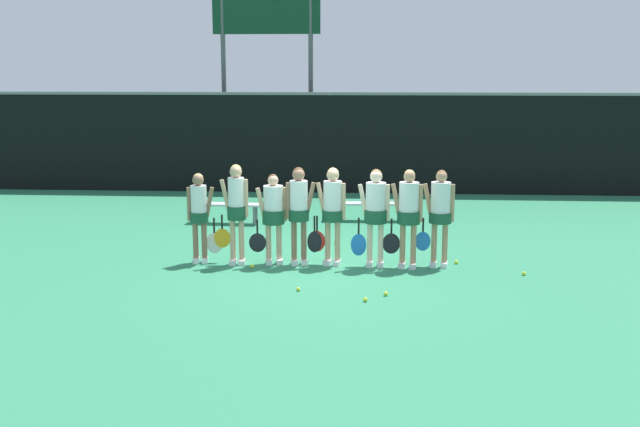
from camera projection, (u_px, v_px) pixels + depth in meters
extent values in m
plane|color=#2D7F56|center=(320.00, 265.00, 13.48)|extent=(140.00, 140.00, 0.00)
cube|color=black|center=(338.00, 144.00, 21.12)|extent=(60.00, 0.06, 2.76)
cube|color=slate|center=(339.00, 94.00, 20.85)|extent=(60.00, 0.08, 0.08)
cylinder|color=#515156|center=(224.00, 89.00, 22.19)|extent=(0.14, 0.14, 5.81)
cylinder|color=#515156|center=(311.00, 89.00, 22.03)|extent=(0.14, 0.14, 5.81)
cube|color=#0F3823|center=(266.00, 11.00, 21.69)|extent=(3.15, 0.12, 1.33)
cube|color=#B2B2B7|center=(227.00, 204.00, 17.06)|extent=(1.64, 0.45, 0.04)
cylinder|color=slate|center=(256.00, 214.00, 17.15)|extent=(0.06, 0.06, 0.42)
cylinder|color=slate|center=(254.00, 216.00, 16.91)|extent=(0.06, 0.06, 0.42)
cylinder|color=slate|center=(200.00, 213.00, 17.31)|extent=(0.06, 0.06, 0.42)
cylinder|color=slate|center=(197.00, 215.00, 17.06)|extent=(0.06, 0.06, 0.42)
cube|color=#B2B2B7|center=(372.00, 204.00, 17.36)|extent=(2.10, 0.43, 0.04)
cylinder|color=slate|center=(408.00, 212.00, 17.49)|extent=(0.06, 0.06, 0.39)
cylinder|color=slate|center=(409.00, 214.00, 17.25)|extent=(0.06, 0.06, 0.39)
cylinder|color=slate|center=(335.00, 211.00, 17.55)|extent=(0.06, 0.06, 0.39)
cylinder|color=slate|center=(335.00, 213.00, 17.30)|extent=(0.06, 0.06, 0.39)
cylinder|color=#8C664C|center=(204.00, 241.00, 13.61)|extent=(0.10, 0.10, 0.78)
cylinder|color=#8C664C|center=(196.00, 242.00, 13.60)|extent=(0.10, 0.10, 0.78)
cube|color=white|center=(205.00, 260.00, 13.65)|extent=(0.15, 0.25, 0.09)
cube|color=white|center=(196.00, 260.00, 13.63)|extent=(0.15, 0.25, 0.09)
cylinder|color=#194C33|center=(199.00, 217.00, 13.52)|extent=(0.33, 0.33, 0.19)
cylinder|color=white|center=(199.00, 203.00, 13.47)|extent=(0.29, 0.29, 0.64)
sphere|color=#8C664C|center=(198.00, 180.00, 13.39)|extent=(0.20, 0.20, 0.20)
sphere|color=#D8B772|center=(198.00, 178.00, 13.40)|extent=(0.19, 0.19, 0.19)
cylinder|color=#8C664C|center=(209.00, 204.00, 13.49)|extent=(0.21, 0.11, 0.61)
cylinder|color=#8C664C|center=(189.00, 204.00, 13.45)|extent=(0.08, 0.08, 0.61)
cylinder|color=black|center=(214.00, 225.00, 13.55)|extent=(0.03, 0.03, 0.28)
ellipsoid|color=silver|center=(215.00, 243.00, 13.61)|extent=(0.31, 0.03, 0.38)
cylinder|color=tan|center=(242.00, 241.00, 13.48)|extent=(0.10, 0.10, 0.86)
cylinder|color=tan|center=(233.00, 241.00, 13.48)|extent=(0.10, 0.10, 0.86)
cube|color=white|center=(242.00, 262.00, 13.52)|extent=(0.12, 0.24, 0.09)
cube|color=white|center=(233.00, 262.00, 13.52)|extent=(0.12, 0.24, 0.09)
cylinder|color=#194C33|center=(237.00, 213.00, 13.38)|extent=(0.33, 0.33, 0.24)
cylinder|color=white|center=(236.00, 198.00, 13.33)|extent=(0.29, 0.29, 0.72)
sphere|color=tan|center=(236.00, 172.00, 13.24)|extent=(0.22, 0.22, 0.22)
sphere|color=#D8B772|center=(236.00, 170.00, 13.25)|extent=(0.20, 0.20, 0.20)
cylinder|color=tan|center=(226.00, 198.00, 13.34)|extent=(0.22, 0.08, 0.68)
cylinder|color=tan|center=(246.00, 198.00, 13.33)|extent=(0.08, 0.08, 0.68)
cylinder|color=black|center=(222.00, 222.00, 13.40)|extent=(0.03, 0.03, 0.25)
ellipsoid|color=orange|center=(222.00, 238.00, 13.46)|extent=(0.30, 0.03, 0.35)
cylinder|color=tan|center=(279.00, 242.00, 13.53)|extent=(0.10, 0.10, 0.78)
cylinder|color=tan|center=(268.00, 243.00, 13.50)|extent=(0.10, 0.10, 0.78)
cube|color=white|center=(279.00, 261.00, 13.56)|extent=(0.15, 0.26, 0.09)
cube|color=white|center=(269.00, 262.00, 13.54)|extent=(0.15, 0.26, 0.09)
cylinder|color=#194C33|center=(273.00, 217.00, 13.43)|extent=(0.40, 0.40, 0.25)
cylinder|color=white|center=(273.00, 204.00, 13.38)|extent=(0.35, 0.35, 0.65)
sphere|color=tan|center=(273.00, 180.00, 13.30)|extent=(0.19, 0.19, 0.19)
sphere|color=#4C331E|center=(273.00, 179.00, 13.31)|extent=(0.18, 0.18, 0.18)
cylinder|color=tan|center=(261.00, 205.00, 13.36)|extent=(0.21, 0.11, 0.62)
cylinder|color=tan|center=(285.00, 204.00, 13.41)|extent=(0.08, 0.08, 0.62)
cylinder|color=black|center=(257.00, 226.00, 13.40)|extent=(0.03, 0.03, 0.25)
ellipsoid|color=black|center=(258.00, 243.00, 13.46)|extent=(0.31, 0.03, 0.35)
cylinder|color=#8C664C|center=(304.00, 241.00, 13.47)|extent=(0.10, 0.10, 0.84)
cylinder|color=#8C664C|center=(294.00, 242.00, 13.45)|extent=(0.10, 0.10, 0.84)
cube|color=white|center=(304.00, 262.00, 13.51)|extent=(0.15, 0.26, 0.09)
cube|color=white|center=(294.00, 262.00, 13.49)|extent=(0.15, 0.26, 0.09)
cylinder|color=#194C33|center=(299.00, 215.00, 13.37)|extent=(0.37, 0.37, 0.20)
cylinder|color=white|center=(299.00, 200.00, 13.32)|extent=(0.32, 0.32, 0.69)
sphere|color=#8C664C|center=(299.00, 175.00, 13.23)|extent=(0.22, 0.22, 0.22)
sphere|color=#4C331E|center=(298.00, 173.00, 13.25)|extent=(0.20, 0.20, 0.20)
cylinder|color=#8C664C|center=(310.00, 200.00, 13.34)|extent=(0.22, 0.11, 0.65)
cylinder|color=#8C664C|center=(288.00, 201.00, 13.30)|extent=(0.08, 0.08, 0.65)
cylinder|color=black|center=(314.00, 224.00, 13.41)|extent=(0.03, 0.03, 0.28)
ellipsoid|color=black|center=(314.00, 242.00, 13.48)|extent=(0.26, 0.03, 0.39)
cylinder|color=tan|center=(338.00, 242.00, 13.42)|extent=(0.10, 0.10, 0.84)
cylinder|color=tan|center=(328.00, 242.00, 13.47)|extent=(0.10, 0.10, 0.84)
cube|color=white|center=(337.00, 263.00, 13.46)|extent=(0.15, 0.26, 0.09)
cube|color=white|center=(327.00, 262.00, 13.51)|extent=(0.15, 0.26, 0.09)
cylinder|color=#194C33|center=(333.00, 215.00, 13.35)|extent=(0.38, 0.38, 0.20)
cylinder|color=white|center=(333.00, 200.00, 13.30)|extent=(0.33, 0.33, 0.69)
sphere|color=tan|center=(333.00, 175.00, 13.21)|extent=(0.22, 0.22, 0.22)
sphere|color=#D8B772|center=(333.00, 173.00, 13.23)|extent=(0.20, 0.20, 0.20)
cylinder|color=tan|center=(322.00, 200.00, 13.35)|extent=(0.22, 0.11, 0.65)
cylinder|color=tan|center=(343.00, 201.00, 13.25)|extent=(0.08, 0.08, 0.65)
cylinder|color=black|center=(317.00, 223.00, 13.44)|extent=(0.03, 0.03, 0.28)
ellipsoid|color=red|center=(317.00, 241.00, 13.50)|extent=(0.30, 0.03, 0.38)
cylinder|color=beige|center=(381.00, 244.00, 13.31)|extent=(0.10, 0.10, 0.83)
cylinder|color=beige|center=(370.00, 243.00, 13.34)|extent=(0.10, 0.10, 0.83)
cube|color=white|center=(380.00, 264.00, 13.35)|extent=(0.13, 0.25, 0.09)
cube|color=white|center=(369.00, 264.00, 13.38)|extent=(0.13, 0.25, 0.09)
cylinder|color=#194C33|center=(376.00, 216.00, 13.23)|extent=(0.41, 0.41, 0.24)
cylinder|color=white|center=(376.00, 202.00, 13.18)|extent=(0.35, 0.35, 0.68)
sphere|color=beige|center=(376.00, 176.00, 13.09)|extent=(0.22, 0.22, 0.22)
sphere|color=olive|center=(376.00, 175.00, 13.11)|extent=(0.20, 0.20, 0.20)
cylinder|color=beige|center=(364.00, 202.00, 13.21)|extent=(0.21, 0.09, 0.65)
cylinder|color=beige|center=(388.00, 203.00, 13.16)|extent=(0.08, 0.08, 0.65)
cylinder|color=black|center=(359.00, 226.00, 13.28)|extent=(0.03, 0.03, 0.29)
ellipsoid|color=blue|center=(359.00, 245.00, 13.35)|extent=(0.28, 0.03, 0.40)
cylinder|color=tan|center=(413.00, 245.00, 13.22)|extent=(0.10, 0.10, 0.83)
cylinder|color=tan|center=(402.00, 244.00, 13.26)|extent=(0.10, 0.10, 0.83)
cube|color=white|center=(413.00, 266.00, 13.26)|extent=(0.14, 0.25, 0.09)
cube|color=white|center=(402.00, 265.00, 13.30)|extent=(0.14, 0.25, 0.09)
cylinder|color=#194C33|center=(409.00, 217.00, 13.14)|extent=(0.40, 0.40, 0.22)
cylinder|color=white|center=(409.00, 202.00, 13.09)|extent=(0.35, 0.35, 0.70)
sphere|color=tan|center=(409.00, 176.00, 13.01)|extent=(0.20, 0.20, 0.20)
sphere|color=#D8B772|center=(410.00, 175.00, 13.02)|extent=(0.19, 0.19, 0.19)
cylinder|color=tan|center=(397.00, 202.00, 13.14)|extent=(0.22, 0.11, 0.67)
cylinder|color=tan|center=(421.00, 203.00, 13.05)|extent=(0.08, 0.08, 0.67)
cylinder|color=black|center=(392.00, 226.00, 13.21)|extent=(0.03, 0.03, 0.27)
ellipsoid|color=black|center=(391.00, 244.00, 13.28)|extent=(0.31, 0.03, 0.37)
cylinder|color=tan|center=(445.00, 244.00, 13.29)|extent=(0.10, 0.10, 0.83)
cylinder|color=tan|center=(434.00, 244.00, 13.33)|extent=(0.10, 0.10, 0.83)
cube|color=white|center=(444.00, 265.00, 13.33)|extent=(0.15, 0.26, 0.09)
cube|color=white|center=(433.00, 264.00, 13.37)|extent=(0.15, 0.26, 0.09)
cylinder|color=#194C33|center=(440.00, 218.00, 13.22)|extent=(0.40, 0.40, 0.19)
cylinder|color=white|center=(441.00, 202.00, 13.17)|extent=(0.35, 0.35, 0.70)
sphere|color=tan|center=(441.00, 177.00, 13.08)|extent=(0.20, 0.20, 0.20)
sphere|color=olive|center=(442.00, 175.00, 13.10)|extent=(0.18, 0.18, 0.18)
cylinder|color=tan|center=(428.00, 202.00, 13.22)|extent=(0.22, 0.11, 0.66)
cylinder|color=tan|center=(452.00, 203.00, 13.12)|extent=(0.08, 0.08, 0.66)
cylinder|color=black|center=(423.00, 225.00, 13.29)|extent=(0.03, 0.03, 0.25)
ellipsoid|color=blue|center=(423.00, 241.00, 13.35)|extent=(0.27, 0.03, 0.35)
sphere|color=#CCE033|center=(386.00, 294.00, 11.64)|extent=(0.07, 0.07, 0.07)
sphere|color=#CCE033|center=(456.00, 262.00, 13.55)|extent=(0.07, 0.07, 0.07)
sphere|color=#CCE033|center=(524.00, 273.00, 12.80)|extent=(0.07, 0.07, 0.07)
sphere|color=#CCE033|center=(446.00, 243.00, 15.00)|extent=(0.07, 0.07, 0.07)
sphere|color=#CCE033|center=(336.00, 242.00, 15.12)|extent=(0.07, 0.07, 0.07)
sphere|color=#CCE033|center=(358.00, 240.00, 15.29)|extent=(0.06, 0.06, 0.06)
sphere|color=#CCE033|center=(365.00, 300.00, 11.35)|extent=(0.07, 0.07, 0.07)
sphere|color=#CCE033|center=(195.00, 241.00, 15.21)|extent=(0.07, 0.07, 0.07)
sphere|color=#CCE033|center=(232.00, 240.00, 15.30)|extent=(0.07, 0.07, 0.07)
sphere|color=#CCE033|center=(252.00, 266.00, 13.27)|extent=(0.07, 0.07, 0.07)
sphere|color=#CCE033|center=(298.00, 289.00, 11.89)|extent=(0.06, 0.06, 0.06)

